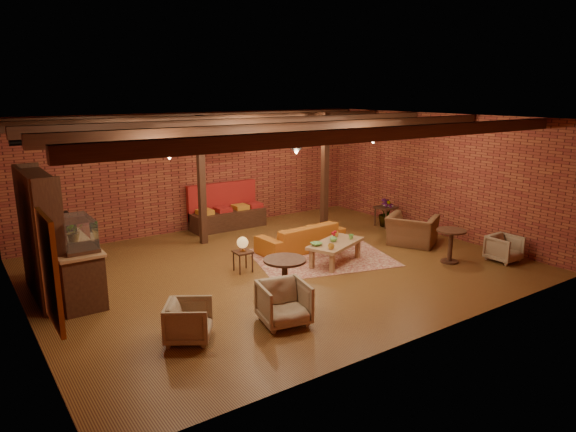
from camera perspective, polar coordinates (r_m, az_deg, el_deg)
floor at (r=11.32m, az=-0.86°, el=-5.67°), size 10.00×10.00×0.00m
ceiling at (r=10.69m, az=-0.92°, el=10.73°), size 10.00×8.00×0.02m
wall_back at (r=14.34m, az=-9.80°, el=4.89°), size 10.00×0.02×3.20m
wall_front at (r=7.96m, az=15.26°, el=-2.52°), size 10.00×0.02×3.20m
wall_left at (r=9.20m, az=-27.83°, el=-1.48°), size 0.02×8.00×3.20m
wall_right at (r=14.23m, az=16.18°, el=4.47°), size 0.02×8.00×3.20m
ceiling_beams at (r=10.69m, az=-0.92°, el=10.09°), size 9.80×6.40×0.22m
ceiling_pipe at (r=12.07m, az=-5.18°, el=9.37°), size 9.60×0.12×0.12m
post_left at (r=12.84m, az=-9.59°, el=3.87°), size 0.16×0.16×3.20m
post_right at (r=14.11m, az=4.11°, el=4.91°), size 0.16×0.16×3.20m
service_counter at (r=10.48m, az=-23.17°, el=-3.81°), size 0.80×2.50×1.60m
plant_counter at (r=10.58m, az=-23.08°, el=-1.28°), size 0.35×0.39×0.30m
shelving_hutch at (r=10.41m, az=-25.64°, el=-1.89°), size 0.52×2.00×2.40m
chalkboard_menu at (r=7.01m, az=-24.87°, el=-5.57°), size 0.08×0.96×1.46m
banquette at (r=14.41m, az=-6.70°, el=0.58°), size 2.10×0.70×1.00m
service_sign at (r=13.71m, az=-6.03°, el=7.77°), size 0.86×0.06×0.30m
ceiling_spotlights at (r=10.71m, az=-0.92°, el=8.92°), size 6.40×4.40×0.28m
rug at (r=11.94m, az=3.76°, el=-4.62°), size 3.55×3.05×0.01m
sofa at (r=12.43m, az=1.46°, el=-2.33°), size 2.23×0.97×0.64m
coffee_table at (r=11.46m, az=5.24°, el=-3.18°), size 1.59×1.18×0.74m
side_table_lamp at (r=10.90m, az=-5.07°, el=-3.26°), size 0.38×0.38×0.77m
round_table_left at (r=9.37m, az=-0.36°, el=-6.31°), size 0.78×0.78×0.81m
armchair_a at (r=8.18m, az=-10.98°, el=-11.21°), size 0.89×0.91×0.69m
armchair_b at (r=8.56m, az=-0.47°, el=-9.45°), size 0.89×0.86×0.79m
armchair_right at (r=13.15m, az=13.64°, el=-1.00°), size 1.20×1.37×1.00m
side_table_book at (r=14.78m, az=10.82°, el=0.88°), size 0.53×0.53×0.60m
round_table_right at (r=12.02m, az=17.64°, el=-2.63°), size 0.65×0.65×0.76m
armchair_far at (r=12.59m, az=22.89°, el=-3.21°), size 0.64×0.60×0.65m
plant_tall at (r=14.63m, az=11.03°, el=3.42°), size 1.68×1.68×2.40m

